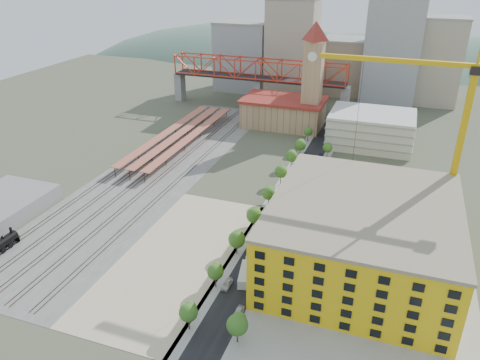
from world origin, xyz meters
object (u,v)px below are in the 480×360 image
(clock_tower, at_px, (313,67))
(site_trailer_b, at_px, (257,252))
(site_trailer_a, at_px, (245,274))
(construction_building, at_px, (362,236))
(tower_crane, at_px, (451,117))
(site_trailer_c, at_px, (268,234))
(car_0, at_px, (227,284))
(site_trailer_d, at_px, (273,225))

(clock_tower, distance_m, site_trailer_b, 108.08)
(site_trailer_a, bearing_deg, clock_tower, 82.65)
(clock_tower, bearing_deg, construction_building, -71.22)
(site_trailer_a, xyz_separation_m, site_trailer_b, (0.00, 10.19, 0.05))
(clock_tower, distance_m, tower_crane, 90.90)
(tower_crane, relative_size, site_trailer_c, 6.24)
(construction_building, xyz_separation_m, tower_crane, (17.09, 25.06, 25.30))
(construction_building, distance_m, site_trailer_a, 30.84)
(clock_tower, xyz_separation_m, tower_crane, (51.09, -74.94, 6.01))
(tower_crane, height_order, car_0, tower_crane)
(construction_building, xyz_separation_m, site_trailer_a, (-26.00, -14.44, -8.16))
(clock_tower, bearing_deg, site_trailer_b, -85.61)
(car_0, bearing_deg, site_trailer_d, 84.18)
(construction_building, height_order, car_0, construction_building)
(clock_tower, distance_m, site_trailer_a, 117.95)
(site_trailer_c, bearing_deg, site_trailer_d, 79.49)
(site_trailer_d, height_order, car_0, site_trailer_d)
(site_trailer_a, height_order, car_0, site_trailer_a)
(site_trailer_a, height_order, site_trailer_b, site_trailer_b)
(site_trailer_b, distance_m, site_trailer_c, 9.73)
(clock_tower, xyz_separation_m, site_trailer_a, (8.00, -114.44, -27.45))
(construction_building, distance_m, site_trailer_d, 29.27)
(tower_crane, relative_size, car_0, 12.02)
(clock_tower, height_order, construction_building, clock_tower)
(construction_building, distance_m, car_0, 35.67)
(site_trailer_d, distance_m, car_0, 29.68)
(site_trailer_a, bearing_deg, site_trailer_d, 78.65)
(site_trailer_b, bearing_deg, site_trailer_d, 95.96)
(clock_tower, bearing_deg, site_trailer_c, -85.16)
(tower_crane, relative_size, site_trailer_d, 6.56)
(clock_tower, height_order, car_0, clock_tower)
(site_trailer_c, bearing_deg, tower_crane, 13.93)
(construction_building, xyz_separation_m, site_trailer_b, (-26.00, -4.25, -8.12))
(tower_crane, distance_m, site_trailer_b, 61.91)
(tower_crane, xyz_separation_m, site_trailer_d, (-43.09, -14.44, -33.53))
(site_trailer_a, bearing_deg, site_trailer_c, 78.65)
(construction_building, relative_size, tower_crane, 0.90)
(tower_crane, bearing_deg, site_trailer_a, -137.49)
(clock_tower, relative_size, site_trailer_b, 5.50)
(car_0, bearing_deg, tower_crane, 43.63)
(clock_tower, distance_m, car_0, 122.23)
(site_trailer_c, bearing_deg, construction_building, -22.40)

